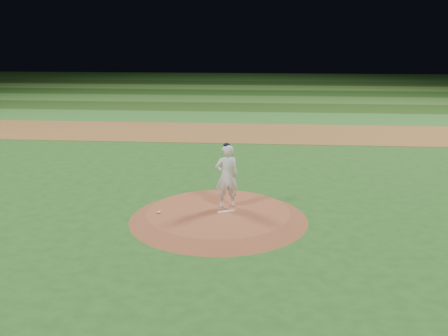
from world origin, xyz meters
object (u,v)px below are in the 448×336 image
Objects in this scene: pitchers_mound at (219,215)px; rosin_bag at (159,212)px; pitching_rubber at (226,211)px; pitcher_on_mound at (227,176)px.

rosin_bag is (-1.80, -0.32, 0.16)m from pitchers_mound.
pitcher_on_mound reaches higher than pitching_rubber.
pitching_rubber is 4.35× the size of rosin_bag.
pitcher_on_mound reaches higher than pitchers_mound.
pitchers_mound is 44.26× the size of rosin_bag.
pitchers_mound is 0.28m from pitching_rubber.
rosin_bag reaches higher than pitchers_mound.
pitchers_mound is at bearing 9.94° from rosin_bag.
rosin_bag is at bearing -170.06° from pitchers_mound.
pitching_rubber reaches higher than pitchers_mound.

